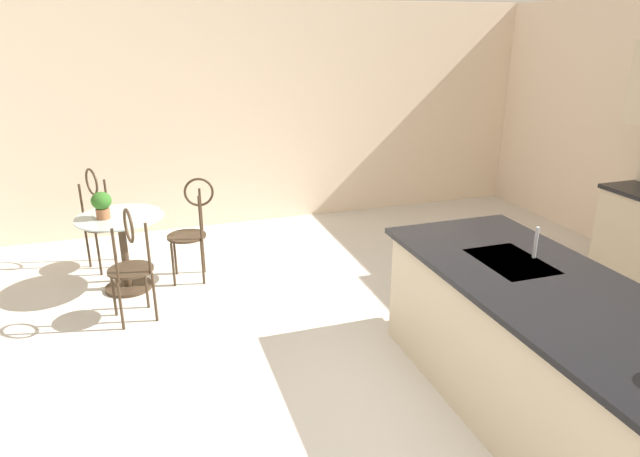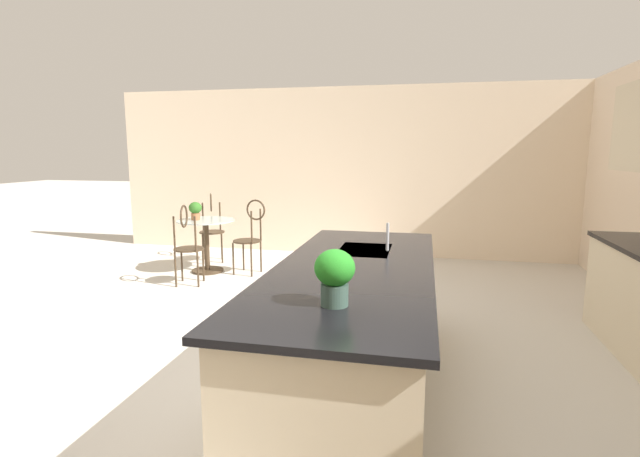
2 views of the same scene
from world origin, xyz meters
name	(u,v)px [view 1 (image 1 of 2)]	position (x,y,z in m)	size (l,w,h in m)	color
ground_plane	(405,425)	(0.00, 0.00, 0.00)	(40.00, 40.00, 0.00)	beige
wall_left_window	(257,116)	(-4.26, 0.00, 1.35)	(0.12, 7.80, 2.70)	beige
kitchen_island	(558,364)	(0.30, 0.85, 0.46)	(2.80, 1.06, 0.92)	beige
bistro_table	(124,245)	(-2.61, -1.67, 0.45)	(0.80, 0.80, 0.74)	#3D2D1E
chair_near_window	(100,214)	(-3.27, -1.89, 0.57)	(0.52, 0.51, 1.04)	#3D2D1E
chair_by_island	(131,260)	(-1.92, -1.59, 0.57)	(0.51, 0.45, 1.04)	#3D2D1E
chair_toward_desk	(192,225)	(-2.64, -1.02, 0.57)	(0.43, 0.51, 1.04)	#3D2D1E
sink_faucet	(536,242)	(-0.25, 1.03, 1.03)	(0.02, 0.02, 0.22)	#B2B5BA
potted_plant_on_table	(102,203)	(-2.59, -1.80, 0.88)	(0.18, 0.18, 0.25)	#9E603D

